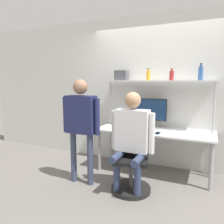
{
  "coord_description": "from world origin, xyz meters",
  "views": [
    {
      "loc": [
        0.81,
        -3.16,
        1.56
      ],
      "look_at": [
        -0.52,
        -0.19,
        1.09
      ],
      "focal_mm": 35.0,
      "sensor_mm": 36.0,
      "label": 1
    }
  ],
  "objects": [
    {
      "name": "cell_phone",
      "position": [
        0.1,
        0.16,
        0.74
      ],
      "size": [
        0.07,
        0.15,
        0.01
      ],
      "color": "#264C8C",
      "rests_on": "desk"
    },
    {
      "name": "bottle_red",
      "position": [
        0.22,
        0.55,
        1.64
      ],
      "size": [
        0.07,
        0.07,
        0.19
      ],
      "color": "maroon",
      "rests_on": "shelf_unit"
    },
    {
      "name": "ground_plane",
      "position": [
        0.0,
        0.0,
        0.0
      ],
      "size": [
        12.0,
        12.0,
        0.0
      ],
      "primitive_type": "plane",
      "color": "slate"
    },
    {
      "name": "monitor",
      "position": [
        -0.17,
        0.57,
        1.03
      ],
      "size": [
        0.64,
        0.21,
        0.51
      ],
      "color": "black",
      "rests_on": "desk"
    },
    {
      "name": "shelf_unit",
      "position": [
        0.0,
        0.55,
        1.37
      ],
      "size": [
        1.8,
        0.31,
        1.56
      ],
      "color": "silver",
      "rests_on": "ground_plane"
    },
    {
      "name": "person_seated",
      "position": [
        -0.14,
        -0.39,
        0.84
      ],
      "size": [
        0.62,
        0.47,
        1.41
      ],
      "color": "#2D3856",
      "rests_on": "ground_plane"
    },
    {
      "name": "bottle_blue",
      "position": [
        0.66,
        0.55,
        1.67
      ],
      "size": [
        0.07,
        0.07,
        0.26
      ],
      "color": "#335999",
      "rests_on": "shelf_unit"
    },
    {
      "name": "office_chair",
      "position": [
        -0.15,
        -0.35,
        0.29
      ],
      "size": [
        0.56,
        0.56,
        0.94
      ],
      "color": "black",
      "rests_on": "ground_plane"
    },
    {
      "name": "person_standing",
      "position": [
        -0.91,
        -0.46,
        1.0
      ],
      "size": [
        0.62,
        0.21,
        1.57
      ],
      "color": "#38425B",
      "rests_on": "ground_plane"
    },
    {
      "name": "laptop",
      "position": [
        -0.16,
        0.22,
        0.79
      ],
      "size": [
        0.33,
        0.21,
        0.2
      ],
      "color": "silver",
      "rests_on": "desk"
    },
    {
      "name": "bottle_amber",
      "position": [
        -0.17,
        0.55,
        1.64
      ],
      "size": [
        0.07,
        0.07,
        0.2
      ],
      "color": "gold",
      "rests_on": "shelf_unit"
    },
    {
      "name": "wall_back",
      "position": [
        0.0,
        0.74,
        1.35
      ],
      "size": [
        8.0,
        0.06,
        2.7
      ],
      "color": "silver",
      "rests_on": "ground_plane"
    },
    {
      "name": "storage_box",
      "position": [
        -0.67,
        0.55,
        1.65
      ],
      "size": [
        0.22,
        0.18,
        0.18
      ],
      "color": "#4C4C51",
      "rests_on": "shelf_unit"
    },
    {
      "name": "desk",
      "position": [
        0.0,
        0.37,
        0.66
      ],
      "size": [
        1.9,
        0.69,
        0.74
      ],
      "color": "white",
      "rests_on": "ground_plane"
    }
  ]
}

